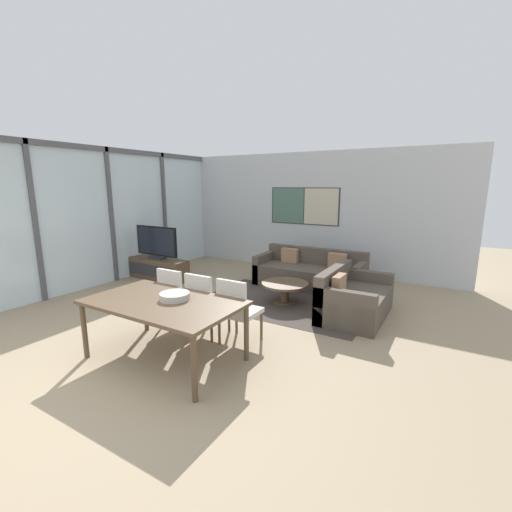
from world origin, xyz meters
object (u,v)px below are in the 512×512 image
Objects in this scene: sofa_main at (310,273)px; dining_table at (163,306)px; fruit_bowl at (175,296)px; sofa_side at (351,300)px; television at (156,243)px; dining_chair_right at (237,308)px; coffee_table at (285,288)px; dining_chair_centre at (205,301)px; tv_console at (158,269)px; dining_chair_left at (176,295)px.

sofa_main is 3.76m from dining_table.
sofa_side is at bearing 59.20° from fruit_bowl.
dining_table is 5.14× the size of fruit_bowl.
dining_chair_right is at bearing -28.36° from television.
fruit_bowl is at bearing -96.33° from coffee_table.
coffee_table is at bearing 78.82° from dining_chair_centre.
dining_chair_right is at bearing -84.42° from coffee_table.
tv_console is 0.58m from television.
dining_chair_centre is (-0.35, -2.97, 0.24)m from sofa_main.
sofa_main is 2.98m from dining_chair_right.
tv_console is 3.11m from coffee_table.
dining_table is 0.77m from dining_chair_centre.
television is 1.29× the size of dining_chair_left.
dining_table is (-1.51, -2.51, 0.40)m from sofa_side.
dining_chair_left is 2.53× the size of fruit_bowl.
television reaches higher than dining_chair_centre.
dining_chair_left is at bearing -38.31° from tv_console.
sofa_main is 3.10m from dining_chair_left.
fruit_bowl is at bearing 52.44° from dining_table.
coffee_table is 0.45× the size of dining_table.
dining_chair_centre reaches higher than sofa_side.
television is at bearing 147.21° from dining_chair_centre.
tv_console is 2.86m from dining_chair_left.
dining_chair_left reaches higher than tv_console.
dining_chair_right reaches higher than sofa_side.
dining_chair_right is at bearing 55.23° from dining_table.
tv_console is 3.77m from fruit_bowl.
dining_chair_left is (-0.87, -2.96, 0.24)m from sofa_main.
coffee_table is 2.33× the size of fruit_bowl.
tv_console is at bearing -158.90° from sofa_main.
coffee_table is 0.92× the size of dining_chair_left.
coffee_table is (0.00, -1.20, 0.01)m from sofa_main.
coffee_table is at bearing -90.00° from sofa_main.
tv_console is 4.18× the size of fruit_bowl.
coffee_table is at bearing 89.32° from sofa_side.
sofa_side is at bearing -0.20° from tv_console.
television is 3.73m from fruit_bowl.
dining_chair_left is (-2.04, -1.75, 0.23)m from sofa_side.
dining_table is (-0.35, -2.52, 0.39)m from coffee_table.
dining_chair_right reaches higher than sofa_main.
sofa_main is 2.43× the size of dining_chair_centre.
coffee_table is (3.11, -0.00, 0.05)m from tv_console.
tv_console is at bearing 139.59° from fruit_bowl.
tv_console is 3.73m from dining_chair_right.
dining_table reaches higher than tv_console.
dining_chair_right is at bearing 55.72° from fruit_bowl.
dining_table is 0.93m from dining_chair_right.
tv_console is 4.27m from sofa_side.
television is 3.15m from coffee_table.
sofa_main reaches higher than tv_console.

